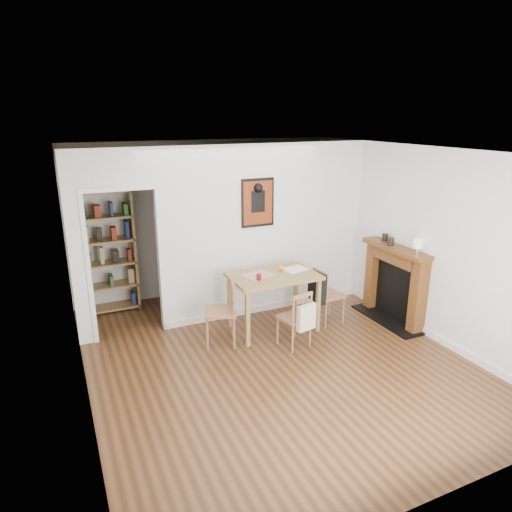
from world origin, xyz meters
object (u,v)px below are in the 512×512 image
bookshelf (108,252)px  dining_table (274,281)px  chair_left (220,312)px  chair_front (295,318)px  red_glass (259,277)px  ceramic_jar_b (385,237)px  orange_fruit (281,268)px  chair_right (327,295)px  notebook (295,269)px  ceramic_jar_a (391,241)px  mantel_lamp (418,244)px  fireplace (395,281)px

bookshelf → dining_table: bearing=-40.0°
chair_left → chair_front: (0.88, -0.48, -0.05)m
red_glass → ceramic_jar_b: size_ratio=0.80×
bookshelf → orange_fruit: bearing=-35.5°
chair_left → chair_right: chair_left is taller
notebook → orange_fruit: bearing=163.0°
chair_left → ceramic_jar_b: size_ratio=8.40×
dining_table → chair_right: 0.89m
chair_front → ceramic_jar_a: size_ratio=6.79×
dining_table → orange_fruit: size_ratio=15.36×
bookshelf → ceramic_jar_b: size_ratio=17.76×
chair_left → mantel_lamp: size_ratio=4.46×
chair_right → ceramic_jar_b: 1.25m
ceramic_jar_a → chair_left: bearing=173.8°
mantel_lamp → chair_front: bearing=171.6°
orange_fruit → mantel_lamp: (1.61, -0.95, 0.41)m
dining_table → mantel_lamp: 2.05m
ceramic_jar_a → ceramic_jar_b: ceramic_jar_a is taller
ceramic_jar_a → ceramic_jar_b: size_ratio=1.08×
orange_fruit → ceramic_jar_a: (1.54, -0.49, 0.34)m
fireplace → chair_left: bearing=172.1°
notebook → ceramic_jar_a: (1.34, -0.43, 0.37)m
dining_table → chair_left: 0.90m
chair_front → bookshelf: bearing=132.1°
red_glass → mantel_lamp: (2.08, -0.73, 0.41)m
notebook → ceramic_jar_a: ceramic_jar_a is taller
chair_front → notebook: 0.84m
dining_table → bookshelf: 2.64m
notebook → chair_right: bearing=-21.9°
bookshelf → red_glass: (1.74, -1.80, -0.08)m
chair_front → ceramic_jar_b: 2.00m
chair_right → bookshelf: (-2.85, 1.81, 0.52)m
ceramic_jar_a → fireplace: bearing=-49.6°
chair_front → bookshelf: size_ratio=0.41×
bookshelf → orange_fruit: (2.20, -1.57, -0.08)m
chair_front → mantel_lamp: size_ratio=3.88×
chair_front → red_glass: (-0.31, 0.47, 0.48)m
chair_left → chair_right: size_ratio=1.08×
fireplace → chair_front: bearing=-176.4°
bookshelf → chair_front: bearing=-47.9°
fireplace → ceramic_jar_a: 0.61m
red_glass → ceramic_jar_b: 2.12m
fireplace → mantel_lamp: bearing=-90.1°
bookshelf → red_glass: size_ratio=22.07×
ceramic_jar_a → red_glass: bearing=172.5°
chair_left → chair_front: bearing=-28.7°
fireplace → mantel_lamp: (-0.00, -0.37, 0.67)m
bookshelf → orange_fruit: size_ratio=24.29×
dining_table → ceramic_jar_a: 1.83m
fireplace → ceramic_jar_a: bearing=130.4°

